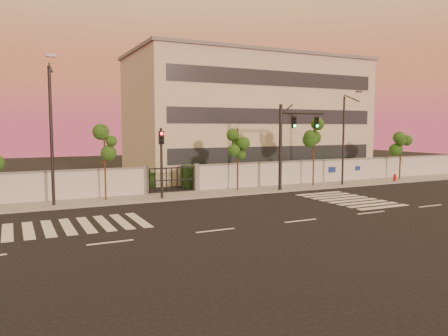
# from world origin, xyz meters

# --- Properties ---
(ground) EXTENTS (120.00, 120.00, 0.00)m
(ground) POSITION_xyz_m (0.00, 0.00, 0.00)
(ground) COLOR black
(ground) RESTS_ON ground
(sidewalk) EXTENTS (60.00, 3.00, 0.15)m
(sidewalk) POSITION_xyz_m (0.00, 10.50, 0.07)
(sidewalk) COLOR gray
(sidewalk) RESTS_ON ground
(perimeter_wall) EXTENTS (60.00, 0.36, 2.20)m
(perimeter_wall) POSITION_xyz_m (0.10, 12.00, 1.07)
(perimeter_wall) COLOR silver
(perimeter_wall) RESTS_ON ground
(hedge_row) EXTENTS (41.00, 4.25, 1.80)m
(hedge_row) POSITION_xyz_m (1.17, 14.74, 0.82)
(hedge_row) COLOR black
(hedge_row) RESTS_ON ground
(institutional_building) EXTENTS (24.40, 12.40, 12.25)m
(institutional_building) POSITION_xyz_m (9.00, 21.99, 6.16)
(institutional_building) COLOR beige
(institutional_building) RESTS_ON ground
(road_markings) EXTENTS (57.00, 7.62, 0.02)m
(road_markings) POSITION_xyz_m (-1.58, 3.76, 0.01)
(road_markings) COLOR silver
(road_markings) RESTS_ON ground
(street_tree_c) EXTENTS (1.34, 1.07, 5.06)m
(street_tree_c) POSITION_xyz_m (-8.11, 10.61, 3.72)
(street_tree_c) COLOR #382314
(street_tree_c) RESTS_ON ground
(street_tree_d) EXTENTS (1.57, 1.25, 4.91)m
(street_tree_d) POSITION_xyz_m (1.86, 10.67, 3.62)
(street_tree_d) COLOR #382314
(street_tree_d) RESTS_ON ground
(street_tree_e) EXTENTS (1.60, 1.27, 5.65)m
(street_tree_e) POSITION_xyz_m (8.87, 10.45, 4.16)
(street_tree_e) COLOR #382314
(street_tree_e) RESTS_ON ground
(street_tree_f) EXTENTS (1.61, 1.28, 4.48)m
(street_tree_f) POSITION_xyz_m (18.88, 10.46, 3.30)
(street_tree_f) COLOR #382314
(street_tree_f) RESTS_ON ground
(traffic_signal_main) EXTENTS (4.24, 0.40, 6.71)m
(traffic_signal_main) POSITION_xyz_m (5.68, 9.32, 4.24)
(traffic_signal_main) COLOR black
(traffic_signal_main) RESTS_ON ground
(traffic_signal_secondary) EXTENTS (0.38, 0.36, 4.92)m
(traffic_signal_secondary) POSITION_xyz_m (-4.57, 9.56, 3.12)
(traffic_signal_secondary) COLOR black
(traffic_signal_secondary) RESTS_ON ground
(streetlight_west) EXTENTS (0.54, 2.18, 9.07)m
(streetlight_west) POSITION_xyz_m (-11.43, 9.79, 4.90)
(streetlight_west) COLOR black
(streetlight_west) RESTS_ON ground
(streetlight_east) EXTENTS (0.47, 1.89, 7.87)m
(streetlight_east) POSITION_xyz_m (11.40, 9.61, 4.25)
(streetlight_east) COLOR black
(streetlight_east) RESTS_ON ground
(fire_hydrant) EXTENTS (0.32, 0.30, 0.81)m
(fire_hydrant) POSITION_xyz_m (17.22, 9.52, 0.41)
(fire_hydrant) COLOR #BB0D0C
(fire_hydrant) RESTS_ON ground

